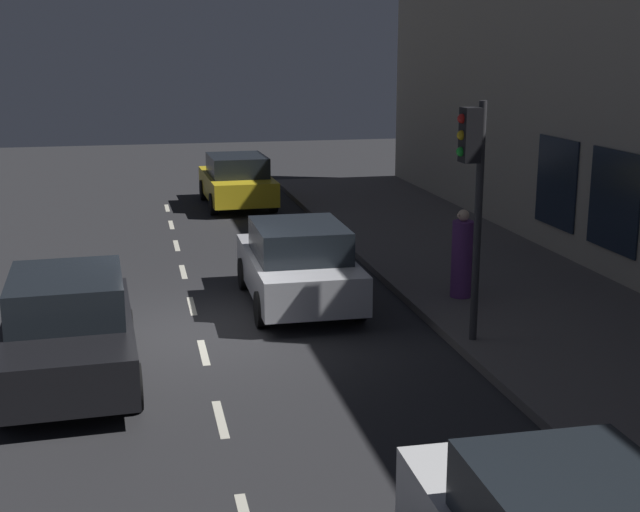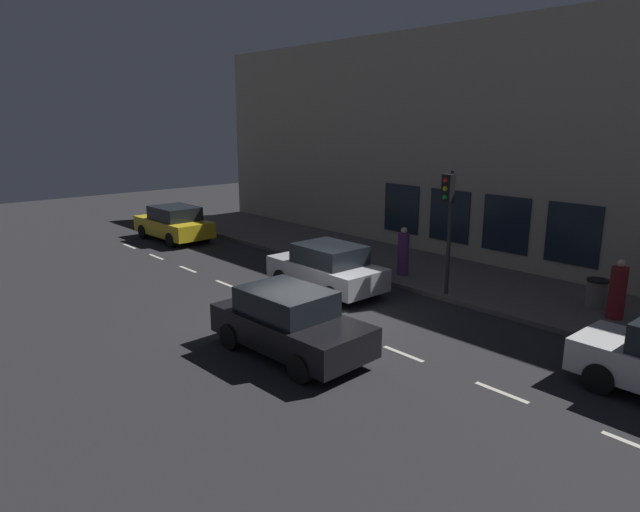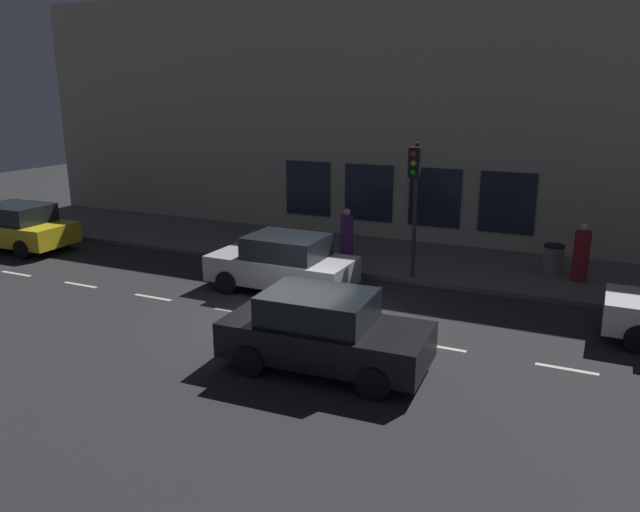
{
  "view_description": "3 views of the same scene",
  "coord_description": "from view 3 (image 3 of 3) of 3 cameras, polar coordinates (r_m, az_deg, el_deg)",
  "views": [
    {
      "loc": [
        -0.96,
        -14.11,
        4.78
      ],
      "look_at": [
        1.92,
        -1.02,
        1.5
      ],
      "focal_mm": 48.12,
      "sensor_mm": 36.0,
      "label": 1
    },
    {
      "loc": [
        -9.76,
        -11.49,
        5.46
      ],
      "look_at": [
        0.56,
        0.02,
        1.66
      ],
      "focal_mm": 31.32,
      "sensor_mm": 36.0,
      "label": 2
    },
    {
      "loc": [
        -12.28,
        -6.42,
        5.43
      ],
      "look_at": [
        1.78,
        0.07,
        1.19
      ],
      "focal_mm": 34.44,
      "sensor_mm": 36.0,
      "label": 3
    }
  ],
  "objects": [
    {
      "name": "parked_car_3",
      "position": [
        12.21,
        0.36,
        -7.02
      ],
      "size": [
        2.03,
        4.13,
        1.58
      ],
      "rotation": [
        0.0,
        0.0,
        3.18
      ],
      "color": "black",
      "rests_on": "ground"
    },
    {
      "name": "trash_bin",
      "position": [
        19.42,
        20.85,
        -0.2
      ],
      "size": [
        0.6,
        0.6,
        0.83
      ],
      "color": "slate",
      "rests_on": "sidewalk"
    },
    {
      "name": "lane_centre_line",
      "position": [
        14.47,
        0.89,
        -6.69
      ],
      "size": [
        0.12,
        27.2,
        0.01
      ],
      "color": "beige",
      "rests_on": "ground"
    },
    {
      "name": "pedestrian_1",
      "position": [
        19.22,
        2.51,
        1.74
      ],
      "size": [
        0.48,
        0.48,
        1.69
      ],
      "rotation": [
        0.0,
        0.0,
        1.81
      ],
      "color": "#5B2D70",
      "rests_on": "sidewalk"
    },
    {
      "name": "parked_car_0",
      "position": [
        16.87,
        -3.45,
        -0.67
      ],
      "size": [
        1.98,
        3.99,
        1.58
      ],
      "rotation": [
        0.0,
        0.0,
        -0.01
      ],
      "color": "#B7B7BC",
      "rests_on": "ground"
    },
    {
      "name": "building_facade",
      "position": [
        22.05,
        8.03,
        12.62
      ],
      "size": [
        0.65,
        32.0,
        8.92
      ],
      "color": "#B2A893",
      "rests_on": "ground"
    },
    {
      "name": "ground_plane",
      "position": [
        14.88,
        -2.65,
        -6.1
      ],
      "size": [
        60.0,
        60.0,
        0.0
      ],
      "primitive_type": "plane",
      "color": "#28282B"
    },
    {
      "name": "sidewalk",
      "position": [
        20.32,
        5.47,
        -0.03
      ],
      "size": [
        4.5,
        32.0,
        0.15
      ],
      "color": "#5B5654",
      "rests_on": "ground"
    },
    {
      "name": "traffic_light",
      "position": [
        17.31,
        8.8,
        6.7
      ],
      "size": [
        0.47,
        0.32,
        3.84
      ],
      "color": "#2D2D30",
      "rests_on": "sidewalk"
    },
    {
      "name": "parked_car_2",
      "position": [
        23.77,
        -26.47,
        2.45
      ],
      "size": [
        2.06,
        4.29,
        1.58
      ],
      "rotation": [
        0.0,
        0.0,
        0.02
      ],
      "color": "gold",
      "rests_on": "ground"
    },
    {
      "name": "pedestrian_0",
      "position": [
        18.74,
        23.1,
        0.09
      ],
      "size": [
        0.54,
        0.54,
        1.66
      ],
      "rotation": [
        0.0,
        0.0,
        4.45
      ],
      "color": "maroon",
      "rests_on": "sidewalk"
    }
  ]
}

